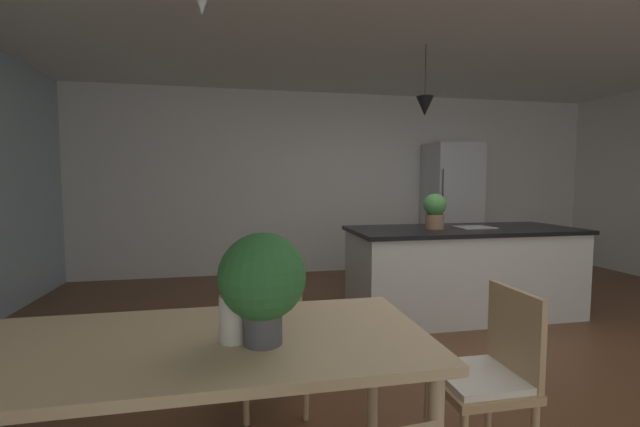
{
  "coord_description": "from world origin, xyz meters",
  "views": [
    {
      "loc": [
        -1.7,
        -2.89,
        1.37
      ],
      "look_at": [
        -1.05,
        0.38,
        1.11
      ],
      "focal_mm": 23.0,
      "sensor_mm": 36.0,
      "label": 1
    }
  ],
  "objects_px": {
    "chair_far_right": "(274,328)",
    "vase_on_dining_table": "(233,318)",
    "kitchen_island": "(462,270)",
    "potted_plant_on_island": "(435,210)",
    "chair_kitchen_end": "(488,373)",
    "refrigerator": "(451,208)",
    "dining_table": "(174,357)",
    "potted_plant_on_table": "(262,280)"
  },
  "relations": [
    {
      "from": "chair_far_right",
      "to": "vase_on_dining_table",
      "type": "height_order",
      "value": "vase_on_dining_table"
    },
    {
      "from": "kitchen_island",
      "to": "potted_plant_on_island",
      "type": "distance_m",
      "value": 0.71
    },
    {
      "from": "chair_kitchen_end",
      "to": "refrigerator",
      "type": "bearing_deg",
      "value": 63.16
    },
    {
      "from": "potted_plant_on_island",
      "to": "vase_on_dining_table",
      "type": "xyz_separation_m",
      "value": [
        -1.96,
        -2.17,
        -0.26
      ]
    },
    {
      "from": "chair_kitchen_end",
      "to": "potted_plant_on_island",
      "type": "distance_m",
      "value": 2.35
    },
    {
      "from": "kitchen_island",
      "to": "potted_plant_on_island",
      "type": "height_order",
      "value": "potted_plant_on_island"
    },
    {
      "from": "dining_table",
      "to": "potted_plant_on_island",
      "type": "xyz_separation_m",
      "value": [
        2.19,
        2.12,
        0.42
      ]
    },
    {
      "from": "dining_table",
      "to": "chair_far_right",
      "type": "relative_size",
      "value": 2.38
    },
    {
      "from": "chair_kitchen_end",
      "to": "potted_plant_on_island",
      "type": "xyz_separation_m",
      "value": [
        0.79,
        2.12,
        0.62
      ]
    },
    {
      "from": "chair_kitchen_end",
      "to": "kitchen_island",
      "type": "distance_m",
      "value": 2.4
    },
    {
      "from": "kitchen_island",
      "to": "potted_plant_on_island",
      "type": "bearing_deg",
      "value": -180.0
    },
    {
      "from": "chair_kitchen_end",
      "to": "refrigerator",
      "type": "height_order",
      "value": "refrigerator"
    },
    {
      "from": "refrigerator",
      "to": "vase_on_dining_table",
      "type": "relative_size",
      "value": 10.39
    },
    {
      "from": "dining_table",
      "to": "refrigerator",
      "type": "distance_m",
      "value": 5.36
    },
    {
      "from": "chair_far_right",
      "to": "potted_plant_on_table",
      "type": "bearing_deg",
      "value": -97.45
    },
    {
      "from": "kitchen_island",
      "to": "vase_on_dining_table",
      "type": "xyz_separation_m",
      "value": [
        -2.28,
        -2.17,
        0.37
      ]
    },
    {
      "from": "chair_kitchen_end",
      "to": "potted_plant_on_table",
      "type": "xyz_separation_m",
      "value": [
        -1.05,
        -0.09,
        0.52
      ]
    },
    {
      "from": "dining_table",
      "to": "chair_kitchen_end",
      "type": "bearing_deg",
      "value": -0.01
    },
    {
      "from": "potted_plant_on_table",
      "to": "potted_plant_on_island",
      "type": "bearing_deg",
      "value": 50.21
    },
    {
      "from": "chair_far_right",
      "to": "refrigerator",
      "type": "distance_m",
      "value": 4.47
    },
    {
      "from": "chair_kitchen_end",
      "to": "vase_on_dining_table",
      "type": "relative_size",
      "value": 4.65
    },
    {
      "from": "chair_kitchen_end",
      "to": "chair_far_right",
      "type": "xyz_separation_m",
      "value": [
        -0.94,
        0.8,
        0.0
      ]
    },
    {
      "from": "chair_kitchen_end",
      "to": "potted_plant_on_table",
      "type": "relative_size",
      "value": 1.99
    },
    {
      "from": "dining_table",
      "to": "kitchen_island",
      "type": "bearing_deg",
      "value": 40.12
    },
    {
      "from": "refrigerator",
      "to": "potted_plant_on_island",
      "type": "relative_size",
      "value": 5.49
    },
    {
      "from": "dining_table",
      "to": "vase_on_dining_table",
      "type": "distance_m",
      "value": 0.29
    },
    {
      "from": "chair_far_right",
      "to": "kitchen_island",
      "type": "xyz_separation_m",
      "value": [
        2.05,
        1.32,
        -0.01
      ]
    },
    {
      "from": "chair_kitchen_end",
      "to": "kitchen_island",
      "type": "relative_size",
      "value": 0.38
    },
    {
      "from": "chair_far_right",
      "to": "kitchen_island",
      "type": "bearing_deg",
      "value": 32.71
    },
    {
      "from": "chair_kitchen_end",
      "to": "potted_plant_on_island",
      "type": "bearing_deg",
      "value": 69.55
    },
    {
      "from": "refrigerator",
      "to": "kitchen_island",
      "type": "bearing_deg",
      "value": -115.9
    },
    {
      "from": "kitchen_island",
      "to": "potted_plant_on_island",
      "type": "relative_size",
      "value": 6.54
    },
    {
      "from": "potted_plant_on_table",
      "to": "vase_on_dining_table",
      "type": "distance_m",
      "value": 0.2
    },
    {
      "from": "dining_table",
      "to": "potted_plant_on_table",
      "type": "relative_size",
      "value": 4.72
    },
    {
      "from": "potted_plant_on_table",
      "to": "vase_on_dining_table",
      "type": "bearing_deg",
      "value": 158.75
    },
    {
      "from": "potted_plant_on_table",
      "to": "kitchen_island",
      "type": "bearing_deg",
      "value": 45.63
    },
    {
      "from": "chair_far_right",
      "to": "vase_on_dining_table",
      "type": "bearing_deg",
      "value": -105.32
    },
    {
      "from": "chair_kitchen_end",
      "to": "potted_plant_on_island",
      "type": "relative_size",
      "value": 2.46
    },
    {
      "from": "chair_far_right",
      "to": "potted_plant_on_island",
      "type": "bearing_deg",
      "value": 37.31
    },
    {
      "from": "dining_table",
      "to": "chair_far_right",
      "type": "bearing_deg",
      "value": 59.87
    },
    {
      "from": "refrigerator",
      "to": "potted_plant_on_island",
      "type": "distance_m",
      "value": 2.34
    },
    {
      "from": "chair_far_right",
      "to": "refrigerator",
      "type": "xyz_separation_m",
      "value": [
        3.0,
        3.28,
        0.5
      ]
    }
  ]
}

